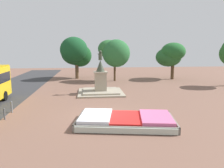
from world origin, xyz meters
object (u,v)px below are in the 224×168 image
at_px(flower_planter, 125,120).
at_px(kerb_bollard_north, 12,107).
at_px(statue_monument, 101,85).
at_px(kerb_bollard_mid_b, 4,114).

height_order(flower_planter, kerb_bollard_north, kerb_bollard_north).
bearing_deg(statue_monument, kerb_bollard_mid_b, -130.68).
relative_size(statue_monument, kerb_bollard_mid_b, 5.96).
xyz_separation_m(kerb_bollard_mid_b, kerb_bollard_north, (-0.06, 1.63, 0.04)).
xyz_separation_m(flower_planter, kerb_bollard_north, (-8.03, 3.49, 0.18)).
height_order(flower_planter, statue_monument, statue_monument).
distance_m(flower_planter, kerb_bollard_mid_b, 8.19).
bearing_deg(kerb_bollard_mid_b, kerb_bollard_north, 92.16).
xyz_separation_m(statue_monument, kerb_bollard_north, (-7.02, -6.46, -0.40)).
bearing_deg(flower_planter, statue_monument, 95.80).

